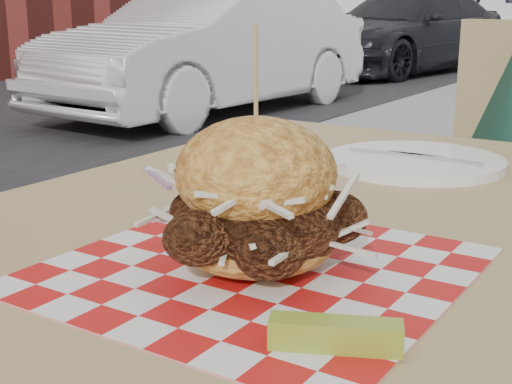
# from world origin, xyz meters

# --- Properties ---
(car_white) EXTENTS (1.43, 3.60, 1.17)m
(car_white) POSITION_xyz_m (-3.60, 4.30, 0.58)
(car_white) COLOR silver
(car_white) RESTS_ON ground
(car_dark) EXTENTS (2.33, 4.24, 1.16)m
(car_dark) POSITION_xyz_m (-3.60, 8.99, 0.58)
(car_dark) COLOR black
(car_dark) RESTS_ON ground
(patio_table) EXTENTS (0.80, 1.20, 0.75)m
(patio_table) POSITION_xyz_m (-0.04, -0.33, 0.67)
(patio_table) COLOR tan
(patio_table) RESTS_ON ground
(paper_liner) EXTENTS (0.36, 0.36, 0.00)m
(paper_liner) POSITION_xyz_m (-0.01, -0.50, 0.75)
(paper_liner) COLOR red
(paper_liner) RESTS_ON patio_table
(sandwich) EXTENTS (0.20, 0.20, 0.22)m
(sandwich) POSITION_xyz_m (-0.01, -0.50, 0.81)
(sandwich) COLOR gold
(sandwich) RESTS_ON paper_liner
(pickle_spear) EXTENTS (0.10, 0.06, 0.02)m
(pickle_spear) POSITION_xyz_m (0.13, -0.61, 0.76)
(pickle_spear) COLOR olive
(pickle_spear) RESTS_ON paper_liner
(place_setting) EXTENTS (0.27, 0.27, 0.02)m
(place_setting) POSITION_xyz_m (-0.04, -0.00, 0.76)
(place_setting) COLOR white
(place_setting) RESTS_ON patio_table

